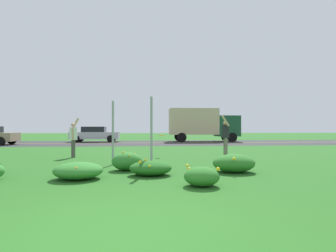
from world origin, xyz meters
TOP-DOWN VIEW (x-y plane):
  - ground_plane at (0.00, 10.61)m, footprint 120.00×120.00m
  - highway_strip at (0.00, 21.22)m, footprint 120.00×9.01m
  - highway_center_stripe at (0.00, 21.22)m, footprint 120.00×0.16m
  - daylily_clump_mid_left at (0.52, 4.21)m, footprint 1.18×1.03m
  - daylily_clump_near_camera at (-1.35, 3.82)m, footprint 1.25×1.16m
  - daylily_clump_front_left at (1.64, 2.67)m, footprint 0.81×0.80m
  - daylily_clump_front_center at (3.01, 4.55)m, footprint 1.26×1.09m
  - daylily_clump_mid_center at (-0.19, 5.18)m, footprint 0.94×0.81m
  - sign_post_near_path at (-0.77, 6.54)m, footprint 0.07×0.10m
  - sign_post_by_roadside at (0.57, 5.03)m, footprint 0.07×0.10m
  - person_thrower_white_shirt at (-2.79, 9.17)m, footprint 0.38×0.49m
  - person_catcher_dark_shirt at (4.20, 9.36)m, footprint 0.42×0.49m
  - frisbee_orange at (1.16, 9.27)m, footprint 0.25×0.25m
  - car_silver_center_left at (-4.27, 23.25)m, footprint 4.50×2.00m
  - box_truck_dark_green at (6.06, 23.25)m, footprint 6.70×2.46m

SIDE VIEW (x-z plane):
  - ground_plane at x=0.00m, z-range 0.00..0.00m
  - highway_strip at x=0.00m, z-range 0.00..0.01m
  - highway_center_stripe at x=0.00m, z-range 0.01..0.01m
  - daylily_clump_mid_left at x=0.52m, z-range -0.02..0.43m
  - daylily_clump_near_camera at x=-1.35m, z-range 0.00..0.43m
  - daylily_clump_front_left at x=1.64m, z-range -0.02..0.46m
  - daylily_clump_front_center at x=3.01m, z-range 0.00..0.54m
  - daylily_clump_mid_center at x=-0.19m, z-range -0.01..0.58m
  - car_silver_center_left at x=-4.27m, z-range 0.01..1.46m
  - person_thrower_white_shirt at x=-2.79m, z-range 0.04..1.82m
  - frisbee_orange at x=1.16m, z-range 0.95..1.01m
  - person_catcher_dark_shirt at x=4.20m, z-range 0.05..1.95m
  - sign_post_by_roadside at x=0.57m, z-range 0.00..2.28m
  - sign_post_near_path at x=-0.77m, z-range 0.00..2.29m
  - box_truck_dark_green at x=6.06m, z-range 0.20..3.40m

